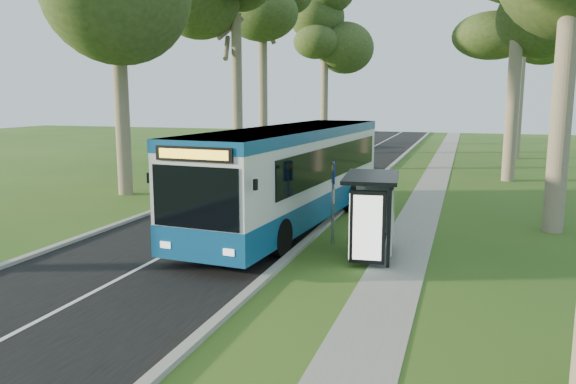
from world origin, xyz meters
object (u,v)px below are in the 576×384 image
(bus, at_px, (292,175))
(car_silver, at_px, (319,140))
(bus_shelter, at_px, (374,202))
(bus_stop_sign, at_px, (333,193))
(litter_bin, at_px, (366,199))
(car_white, at_px, (259,158))

(bus, relative_size, car_silver, 2.93)
(bus_shelter, xyz_separation_m, car_silver, (-10.16, 32.93, -0.89))
(bus, distance_m, bus_stop_sign, 2.91)
(litter_bin, distance_m, car_white, 13.69)
(bus_stop_sign, bearing_deg, bus_shelter, -65.79)
(bus_stop_sign, xyz_separation_m, car_silver, (-8.70, 31.58, -0.85))
(bus, distance_m, car_white, 15.52)
(car_silver, bearing_deg, bus, -92.09)
(bus, distance_m, car_silver, 30.22)
(litter_bin, xyz_separation_m, car_white, (-8.61, 10.64, 0.27))
(bus, xyz_separation_m, bus_shelter, (3.44, -3.49, -0.15))
(bus_stop_sign, bearing_deg, bus, 109.46)
(car_silver, bearing_deg, litter_bin, -86.35)
(bus, height_order, bus_shelter, bus)
(bus_shelter, relative_size, car_white, 0.66)
(litter_bin, height_order, car_white, car_white)
(car_white, xyz_separation_m, car_silver, (-0.17, 15.42, 0.01))
(bus, height_order, bus_stop_sign, bus)
(bus_shelter, height_order, car_silver, bus_shelter)
(bus_shelter, relative_size, car_silver, 0.63)
(car_white, distance_m, car_silver, 15.42)
(bus_stop_sign, height_order, bus_shelter, bus_stop_sign)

